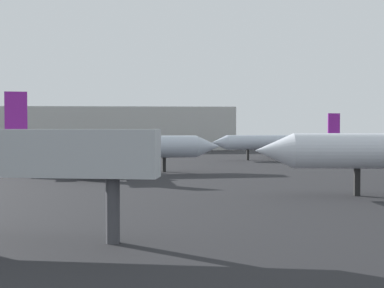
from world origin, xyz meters
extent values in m
cone|color=silver|center=(12.96, 32.16, 3.80)|extent=(3.62, 3.36, 2.98)
cube|color=black|center=(19.88, 31.32, 1.15)|extent=(0.52, 0.52, 2.31)
cylinder|color=#B2BCCC|center=(-3.48, 55.99, 3.28)|extent=(23.68, 5.37, 2.88)
cone|color=#B2BCCC|center=(9.78, 57.41, 3.28)|extent=(3.46, 3.20, 2.88)
cube|color=#B2BCCC|center=(-4.65, 55.86, 2.85)|extent=(6.79, 23.95, 0.20)
cube|color=#B2BCCC|center=(-14.75, 54.78, 3.57)|extent=(2.77, 7.27, 0.14)
cube|color=purple|center=(-14.33, 54.82, 7.46)|extent=(2.71, 0.54, 5.48)
cylinder|color=#4C4C54|center=(-4.43, 60.40, 2.70)|extent=(2.68, 1.78, 1.52)
cylinder|color=#4C4C54|center=(-3.47, 51.48, 2.70)|extent=(2.68, 1.78, 1.52)
cube|color=black|center=(4.00, 56.79, 0.92)|extent=(0.46, 0.46, 1.84)
cube|color=black|center=(-4.83, 57.54, 0.92)|extent=(0.46, 0.46, 1.84)
cube|color=black|center=(-4.47, 54.18, 0.92)|extent=(0.46, 0.46, 1.84)
cylinder|color=#B2BCCC|center=(25.84, 81.79, 3.15)|extent=(21.72, 7.01, 2.56)
cone|color=#B2BCCC|center=(13.87, 79.25, 3.15)|extent=(3.28, 3.09, 2.56)
cone|color=#B2BCCC|center=(37.81, 84.34, 3.15)|extent=(3.28, 3.09, 2.56)
cube|color=#B2BCCC|center=(26.90, 82.02, 2.76)|extent=(6.80, 17.62, 0.18)
cube|color=#B2BCCC|center=(36.06, 83.97, 3.40)|extent=(3.12, 6.64, 0.12)
cube|color=purple|center=(35.68, 83.89, 6.40)|extent=(2.43, 0.73, 3.95)
cylinder|color=#4C4C54|center=(26.94, 78.66, 2.63)|extent=(2.52, 1.82, 1.37)
cylinder|color=#4C4C54|center=(25.58, 85.10, 2.63)|extent=(2.52, 1.82, 1.37)
cube|color=black|center=(19.06, 80.35, 0.93)|extent=(0.45, 0.45, 1.87)
cube|color=black|center=(27.21, 80.53, 0.93)|extent=(0.45, 0.45, 1.87)
cube|color=black|center=(26.58, 83.51, 0.93)|extent=(0.45, 0.45, 1.87)
cube|color=#B2B7BC|center=(-4.45, 15.20, 4.49)|extent=(15.33, 4.41, 2.40)
cylinder|color=#3F3F44|center=(0.82, 14.21, 1.65)|extent=(0.70, 0.70, 3.29)
cube|color=#B7B7B2|center=(-10.27, 133.19, 5.50)|extent=(66.89, 23.67, 11.00)
camera|label=1|loc=(2.99, -12.47, 5.79)|focal=49.92mm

